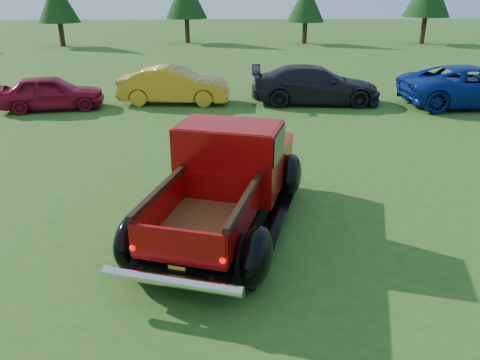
{
  "coord_description": "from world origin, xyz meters",
  "views": [
    {
      "loc": [
        -0.65,
        -7.03,
        3.99
      ],
      "look_at": [
        -0.32,
        0.2,
        1.01
      ],
      "focal_mm": 35.0,
      "sensor_mm": 36.0,
      "label": 1
    }
  ],
  "objects": [
    {
      "name": "tree_west",
      "position": [
        -12.0,
        29.0,
        3.11
      ],
      "size": [
        2.94,
        2.94,
        4.6
      ],
      "color": "#332114",
      "rests_on": "ground"
    },
    {
      "name": "show_car_grey",
      "position": [
        2.91,
        10.05,
        0.68
      ],
      "size": [
        4.84,
        2.28,
        1.37
      ],
      "primitive_type": "imported",
      "rotation": [
        0.0,
        0.0,
        1.49
      ],
      "color": "black",
      "rests_on": "ground"
    },
    {
      "name": "ground",
      "position": [
        0.0,
        0.0,
        0.0
      ],
      "size": [
        120.0,
        120.0,
        0.0
      ],
      "primitive_type": "plane",
      "color": "#285F1B",
      "rests_on": "ground"
    },
    {
      "name": "show_car_red",
      "position": [
        -6.5,
        9.52,
        0.6
      ],
      "size": [
        3.72,
        2.0,
        1.2
      ],
      "primitive_type": "imported",
      "rotation": [
        0.0,
        0.0,
        1.74
      ],
      "color": "maroon",
      "rests_on": "ground"
    },
    {
      "name": "show_car_blue",
      "position": [
        8.5,
        9.32,
        0.72
      ],
      "size": [
        5.2,
        2.45,
        1.44
      ],
      "primitive_type": "imported",
      "rotation": [
        0.0,
        0.0,
        1.58
      ],
      "color": "navy",
      "rests_on": "ground"
    },
    {
      "name": "show_car_yellow",
      "position": [
        -2.28,
        10.28,
        0.66
      ],
      "size": [
        4.13,
        1.75,
        1.32
      ],
      "primitive_type": "imported",
      "rotation": [
        0.0,
        0.0,
        1.48
      ],
      "color": "orange",
      "rests_on": "ground"
    },
    {
      "name": "tree_mid_right",
      "position": [
        6.0,
        30.0,
        2.97
      ],
      "size": [
        2.82,
        2.82,
        4.4
      ],
      "color": "#332114",
      "rests_on": "ground"
    },
    {
      "name": "pickup_truck",
      "position": [
        -0.48,
        0.75,
        0.87
      ],
      "size": [
        3.45,
        5.24,
        1.83
      ],
      "rotation": [
        0.0,
        0.0,
        -0.3
      ],
      "color": "black",
      "rests_on": "ground"
    }
  ]
}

